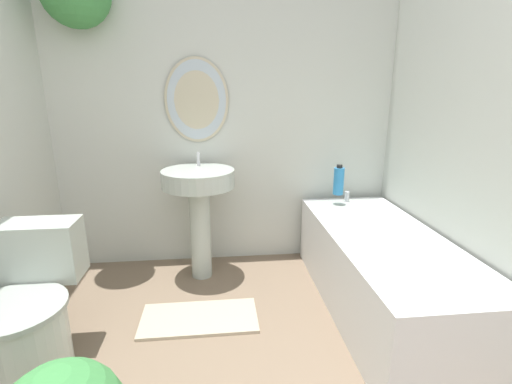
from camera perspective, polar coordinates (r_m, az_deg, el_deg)
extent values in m
cube|color=silver|center=(2.86, -4.62, 12.66)|extent=(2.66, 0.06, 2.40)
ellipsoid|color=beige|center=(2.81, -9.11, 13.77)|extent=(0.47, 0.02, 0.61)
ellipsoid|color=silver|center=(2.81, -9.11, 13.77)|extent=(0.43, 0.01, 0.57)
cylinder|color=#B2BCB2|center=(2.11, -32.39, -19.91)|extent=(0.41, 0.41, 0.41)
cylinder|color=#97A097|center=(2.00, -33.32, -14.80)|extent=(0.44, 0.44, 0.02)
cube|color=#B2BCB2|center=(2.19, -30.30, -7.72)|extent=(0.39, 0.21, 0.30)
cylinder|color=#B2BCB2|center=(2.73, -8.54, -6.16)|extent=(0.15, 0.15, 0.68)
cylinder|color=#B2BCB2|center=(2.60, -8.89, 2.08)|extent=(0.51, 0.51, 0.12)
cylinder|color=silver|center=(2.72, -8.87, 5.03)|extent=(0.02, 0.02, 0.10)
cube|color=silver|center=(2.47, 18.86, -11.68)|extent=(0.66, 1.60, 0.49)
cube|color=#B2BCB2|center=(2.38, 19.34, -6.78)|extent=(0.56, 1.50, 0.04)
cylinder|color=silver|center=(2.97, 13.80, -0.70)|extent=(0.04, 0.04, 0.08)
cylinder|color=#2D84C6|center=(2.85, 12.60, 1.63)|extent=(0.08, 0.08, 0.20)
cylinder|color=black|center=(2.82, 12.74, 3.87)|extent=(0.04, 0.04, 0.02)
cube|color=#B7A88E|center=(2.39, -8.71, -18.64)|extent=(0.70, 0.34, 0.02)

